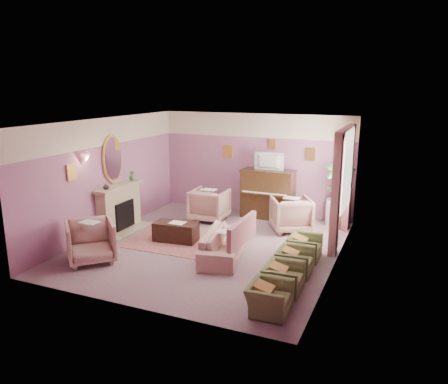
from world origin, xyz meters
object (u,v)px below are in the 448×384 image
at_px(coffee_table, 176,232).
at_px(piano, 268,194).
at_px(television, 268,160).
at_px(side_table, 336,213).
at_px(olive_chair_a, 269,293).
at_px(olive_chair_c, 295,257).
at_px(floral_armchair_front, 90,239).
at_px(olive_chair_d, 305,243).
at_px(olive_chair_b, 283,273).
at_px(sofa, 224,239).
at_px(floral_armchair_left, 209,203).
at_px(floral_armchair_right, 291,212).

bearing_deg(coffee_table, piano, 62.56).
xyz_separation_m(television, side_table, (1.85, 0.01, -1.25)).
relative_size(television, olive_chair_a, 1.07).
bearing_deg(piano, olive_chair_c, -64.10).
height_order(coffee_table, floral_armchair_front, floral_armchair_front).
bearing_deg(coffee_table, olive_chair_d, 3.27).
distance_m(floral_armchair_front, olive_chair_b, 4.01).
bearing_deg(olive_chair_d, side_table, 84.32).
bearing_deg(television, sofa, -89.50).
bearing_deg(coffee_table, television, 62.11).
height_order(floral_armchair_front, olive_chair_d, floral_armchair_front).
relative_size(olive_chair_c, olive_chair_d, 1.00).
height_order(coffee_table, floral_armchair_left, floral_armchair_left).
height_order(coffee_table, olive_chair_d, olive_chair_d).
bearing_deg(floral_armchair_left, side_table, 14.45).
xyz_separation_m(olive_chair_a, olive_chair_d, (0.00, 2.46, 0.00)).
bearing_deg(olive_chair_c, coffee_table, 167.73).
distance_m(floral_armchair_front, side_table, 6.08).
relative_size(piano, olive_chair_c, 1.88).
bearing_deg(television, olive_chair_a, -71.85).
xyz_separation_m(floral_armchair_right, olive_chair_d, (0.72, -1.62, -0.15)).
xyz_separation_m(sofa, olive_chair_d, (1.58, 0.59, -0.07)).
xyz_separation_m(olive_chair_b, olive_chair_d, (0.00, 1.64, 0.00)).
bearing_deg(olive_chair_d, television, 123.38).
bearing_deg(olive_chair_b, side_table, 86.59).
height_order(olive_chair_b, side_table, side_table).
distance_m(television, sofa, 3.26).
relative_size(sofa, olive_chair_a, 2.57).
relative_size(floral_armchair_front, olive_chair_d, 1.27).
height_order(sofa, side_table, sofa).
height_order(sofa, olive_chair_b, sofa).
height_order(piano, olive_chair_b, piano).
xyz_separation_m(piano, sofa, (0.03, -3.08, -0.26)).
height_order(piano, television, television).
xyz_separation_m(coffee_table, side_table, (3.23, 2.62, 0.12)).
bearing_deg(sofa, floral_armchair_front, -151.24).
bearing_deg(floral_armchair_left, piano, 32.53).
distance_m(floral_armchair_right, floral_armchair_front, 4.82).
xyz_separation_m(television, olive_chair_b, (1.61, -4.08, -1.28)).
xyz_separation_m(television, coffee_table, (-1.38, -2.61, -1.38)).
bearing_deg(olive_chair_a, floral_armchair_left, 125.99).
bearing_deg(olive_chair_b, sofa, 146.35).
relative_size(television, olive_chair_c, 1.07).
distance_m(floral_armchair_right, olive_chair_d, 1.78).
xyz_separation_m(piano, olive_chair_b, (1.61, -4.13, -0.33)).
height_order(piano, floral_armchair_left, piano).
height_order(television, floral_armchair_front, television).
distance_m(olive_chair_d, side_table, 2.46).
bearing_deg(coffee_table, floral_armchair_left, 89.31).
bearing_deg(side_table, olive_chair_c, -94.26).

